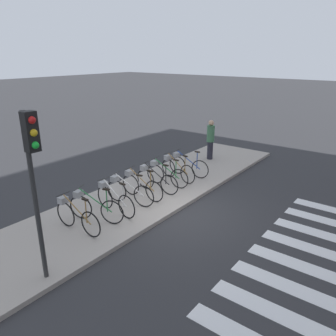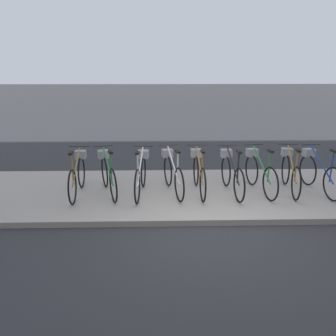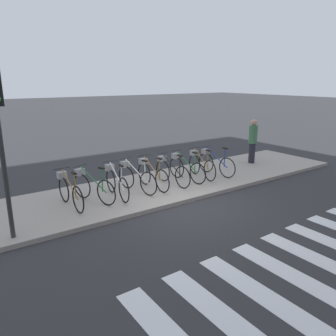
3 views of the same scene
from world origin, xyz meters
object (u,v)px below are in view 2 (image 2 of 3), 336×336
parked_bicycle_5 (231,172)px  parked_bicycle_8 (318,171)px  parked_bicycle_1 (108,173)px  parked_bicycle_2 (141,173)px  parked_bicycle_6 (259,171)px  parked_bicycle_0 (78,174)px  parked_bicycle_3 (172,172)px  parked_bicycle_4 (199,172)px  parked_bicycle_7 (290,171)px

parked_bicycle_5 → parked_bicycle_8: 1.97m
parked_bicycle_1 → parked_bicycle_8: size_ratio=0.95×
parked_bicycle_2 → parked_bicycle_6: 2.65m
parked_bicycle_0 → parked_bicycle_8: size_ratio=1.00×
parked_bicycle_3 → parked_bicycle_8: size_ratio=0.98×
parked_bicycle_2 → parked_bicycle_4: (1.28, 0.08, 0.00)m
parked_bicycle_1 → parked_bicycle_6: (3.39, 0.04, 0.00)m
parked_bicycle_3 → parked_bicycle_7: bearing=0.5°
parked_bicycle_4 → parked_bicycle_2: bearing=-176.4°
parked_bicycle_7 → parked_bicycle_2: bearing=-178.1°
parked_bicycle_1 → parked_bicycle_2: size_ratio=0.95×
parked_bicycle_0 → parked_bicycle_3: bearing=2.1°
parked_bicycle_0 → parked_bicycle_7: 4.75m
parked_bicycle_1 → parked_bicycle_3: bearing=1.5°
parked_bicycle_1 → parked_bicycle_4: bearing=0.9°
parked_bicycle_7 → parked_bicycle_1: bearing=-179.1°
parked_bicycle_2 → parked_bicycle_3: same height
parked_bicycle_4 → parked_bicycle_5: (0.72, -0.05, 0.00)m
parked_bicycle_4 → parked_bicycle_6: (1.36, 0.01, 0.00)m
parked_bicycle_3 → parked_bicycle_5: (1.31, -0.05, 0.00)m
parked_bicycle_6 → parked_bicycle_1: bearing=-179.3°
parked_bicycle_1 → parked_bicycle_3: (1.43, 0.04, 0.00)m
parked_bicycle_0 → parked_bicycle_7: (4.75, 0.10, 0.00)m
parked_bicycle_7 → parked_bicycle_0: bearing=-178.8°
parked_bicycle_3 → parked_bicycle_5: size_ratio=0.98×
parked_bicycle_0 → parked_bicycle_2: same height
parked_bicycle_4 → parked_bicycle_8: bearing=-0.6°
parked_bicycle_0 → parked_bicycle_3: (2.08, 0.08, 0.00)m
parked_bicycle_2 → parked_bicycle_3: (0.69, 0.09, 0.00)m
parked_bicycle_7 → parked_bicycle_8: same height
parked_bicycle_8 → parked_bicycle_3: bearing=179.4°
parked_bicycle_3 → parked_bicycle_4: 0.59m
parked_bicycle_1 → parked_bicycle_6: size_ratio=0.96×
parked_bicycle_0 → parked_bicycle_1: size_ratio=1.05×
parked_bicycle_4 → parked_bicycle_6: bearing=0.5°
parked_bicycle_3 → parked_bicycle_2: bearing=-172.9°
parked_bicycle_1 → parked_bicycle_2: same height
parked_bicycle_1 → parked_bicycle_7: 4.10m
parked_bicycle_5 → parked_bicycle_6: (0.64, 0.06, 0.00)m
parked_bicycle_1 → parked_bicycle_4: same height
parked_bicycle_0 → parked_bicycle_4: (2.67, 0.07, 0.00)m
parked_bicycle_0 → parked_bicycle_1: 0.65m
parked_bicycle_4 → parked_bicycle_7: size_ratio=1.01×
parked_bicycle_0 → parked_bicycle_4: bearing=1.5°
parked_bicycle_2 → parked_bicycle_6: size_ratio=1.00×
parked_bicycle_4 → parked_bicycle_8: 2.69m
parked_bicycle_1 → parked_bicycle_6: bearing=0.7°
parked_bicycle_5 → parked_bicycle_8: (1.97, 0.02, 0.00)m
parked_bicycle_1 → parked_bicycle_7: same height
parked_bicycle_1 → parked_bicycle_5: bearing=-0.3°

